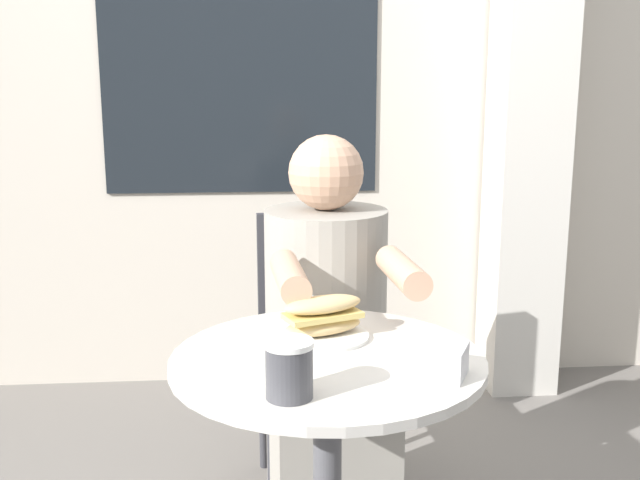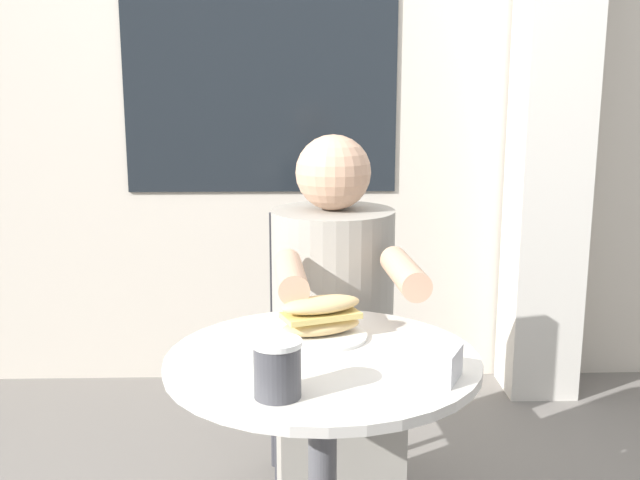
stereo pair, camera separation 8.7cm
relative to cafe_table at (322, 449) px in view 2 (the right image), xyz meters
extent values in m
cube|color=beige|center=(0.00, 1.73, 0.87)|extent=(8.00, 0.08, 2.80)
cube|color=black|center=(-0.20, 1.69, 0.99)|extent=(1.11, 0.01, 1.40)
cube|color=beige|center=(0.95, 1.54, 0.67)|extent=(0.28, 0.28, 2.40)
cylinder|color=beige|center=(0.00, 0.00, 0.19)|extent=(0.64, 0.64, 0.02)
cube|color=#333338|center=(0.04, 0.75, -0.09)|extent=(0.41, 0.41, 0.02)
cube|color=#333338|center=(0.03, 0.93, 0.13)|extent=(0.35, 0.06, 0.42)
cylinder|color=#333338|center=(0.22, 0.60, -0.32)|extent=(0.03, 0.03, 0.43)
cylinder|color=#333338|center=(-0.11, 0.58, -0.32)|extent=(0.03, 0.03, 0.43)
cylinder|color=#333338|center=(0.20, 0.93, -0.32)|extent=(0.03, 0.03, 0.43)
cylinder|color=#333338|center=(-0.13, 0.91, -0.32)|extent=(0.03, 0.03, 0.43)
cube|color=gray|center=(0.05, 0.47, -0.31)|extent=(0.34, 0.44, 0.45)
cylinder|color=gray|center=(0.04, 0.53, 0.16)|extent=(0.33, 0.33, 0.49)
sphere|color=tan|center=(0.04, 0.53, 0.51)|extent=(0.20, 0.20, 0.20)
cylinder|color=tan|center=(0.20, 0.25, 0.31)|extent=(0.09, 0.27, 0.07)
cylinder|color=tan|center=(-0.07, 0.23, 0.31)|extent=(0.09, 0.27, 0.07)
cylinder|color=white|center=(0.00, 0.11, 0.21)|extent=(0.20, 0.20, 0.01)
ellipsoid|color=#DBB77A|center=(0.00, 0.11, 0.23)|extent=(0.19, 0.13, 0.04)
cube|color=#D6BC66|center=(0.00, 0.11, 0.25)|extent=(0.18, 0.13, 0.01)
ellipsoid|color=#DBB77A|center=(0.00, 0.11, 0.28)|extent=(0.19, 0.13, 0.04)
cylinder|color=#424247|center=(-0.08, -0.20, 0.25)|extent=(0.08, 0.08, 0.09)
cylinder|color=white|center=(-0.08, -0.20, 0.30)|extent=(0.09, 0.09, 0.01)
cube|color=silver|center=(0.20, -0.12, 0.23)|extent=(0.12, 0.12, 0.06)
camera|label=1|loc=(-0.13, -1.42, 0.75)|focal=42.00mm
camera|label=2|loc=(-0.04, -1.43, 0.75)|focal=42.00mm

